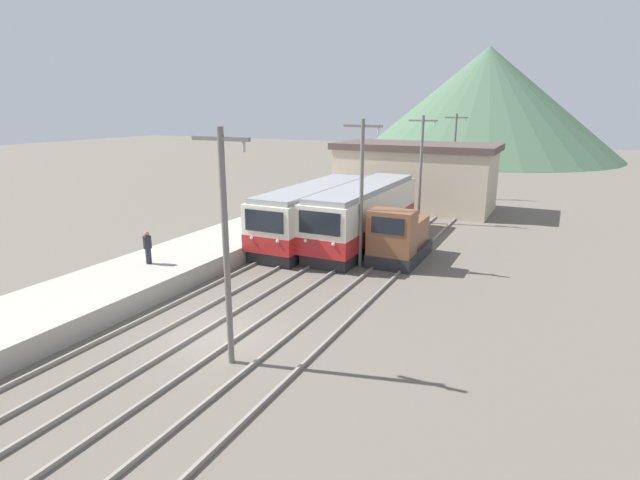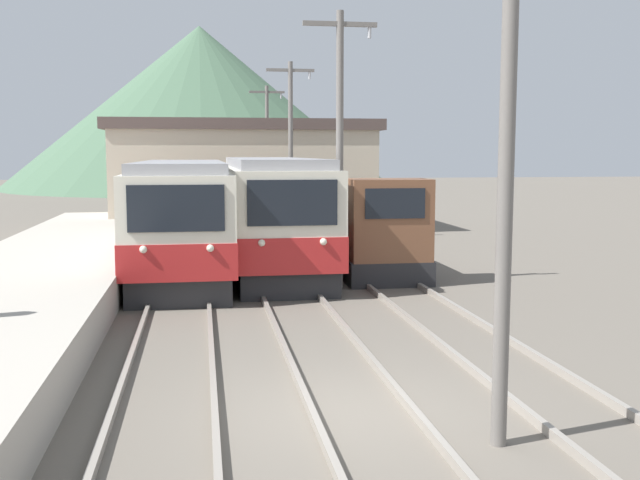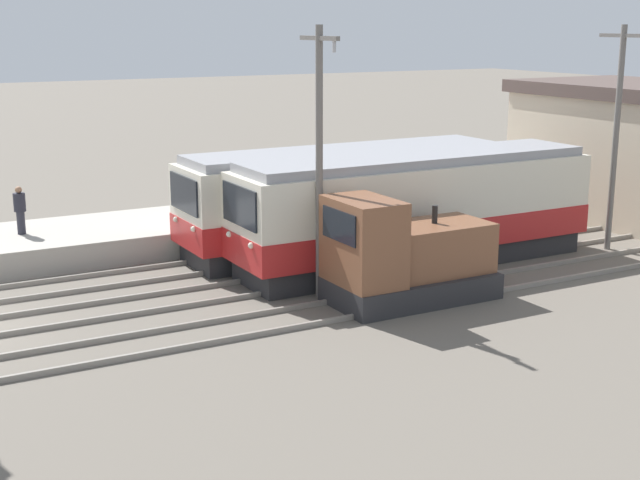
# 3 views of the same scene
# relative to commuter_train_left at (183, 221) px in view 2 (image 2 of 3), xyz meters

# --- Properties ---
(ground_plane) EXTENTS (200.00, 200.00, 0.00)m
(ground_plane) POSITION_rel_commuter_train_left_xyz_m (2.60, -13.16, -1.62)
(ground_plane) COLOR #665E54
(track_left) EXTENTS (1.54, 60.00, 0.14)m
(track_left) POSITION_rel_commuter_train_left_xyz_m (-0.00, -13.16, -1.55)
(track_left) COLOR gray
(track_left) RESTS_ON ground
(track_center) EXTENTS (1.54, 60.00, 0.14)m
(track_center) POSITION_rel_commuter_train_left_xyz_m (2.80, -13.16, -1.55)
(track_center) COLOR gray
(track_center) RESTS_ON ground
(track_right) EXTENTS (1.54, 60.00, 0.14)m
(track_right) POSITION_rel_commuter_train_left_xyz_m (5.80, -13.16, -1.55)
(track_right) COLOR gray
(track_right) RESTS_ON ground
(commuter_train_left) EXTENTS (2.84, 11.60, 3.47)m
(commuter_train_left) POSITION_rel_commuter_train_left_xyz_m (0.00, 0.00, 0.00)
(commuter_train_left) COLOR #28282B
(commuter_train_left) RESTS_ON ground
(commuter_train_center) EXTENTS (2.84, 12.16, 3.56)m
(commuter_train_center) POSITION_rel_commuter_train_left_xyz_m (2.80, 0.90, 0.04)
(commuter_train_center) COLOR #28282B
(commuter_train_center) RESTS_ON ground
(shunting_locomotive) EXTENTS (2.40, 4.66, 3.00)m
(shunting_locomotive) POSITION_rel_commuter_train_left_xyz_m (5.80, -1.56, -0.41)
(shunting_locomotive) COLOR #28282B
(shunting_locomotive) RESTS_ON ground
(catenary_mast_near) EXTENTS (2.00, 0.20, 7.47)m
(catenary_mast_near) POSITION_rel_commuter_train_left_xyz_m (4.31, -14.63, 2.44)
(catenary_mast_near) COLOR slate
(catenary_mast_near) RESTS_ON ground
(catenary_mast_mid) EXTENTS (2.00, 0.20, 7.47)m
(catenary_mast_mid) POSITION_rel_commuter_train_left_xyz_m (4.31, -3.39, 2.44)
(catenary_mast_mid) COLOR slate
(catenary_mast_mid) RESTS_ON ground
(catenary_mast_far) EXTENTS (2.00, 0.20, 7.47)m
(catenary_mast_far) POSITION_rel_commuter_train_left_xyz_m (4.31, 7.86, 2.44)
(catenary_mast_far) COLOR slate
(catenary_mast_far) RESTS_ON ground
(catenary_mast_distant) EXTENTS (2.00, 0.20, 7.47)m
(catenary_mast_distant) POSITION_rel_commuter_train_left_xyz_m (4.31, 19.10, 2.44)
(catenary_mast_distant) COLOR slate
(catenary_mast_distant) RESTS_ON ground
(station_building) EXTENTS (12.60, 6.30, 5.26)m
(station_building) POSITION_rel_commuter_train_left_xyz_m (2.57, 12.84, 1.03)
(station_building) COLOR beige
(station_building) RESTS_ON ground
(mountain_backdrop) EXTENTS (41.99, 41.99, 17.37)m
(mountain_backdrop) POSITION_rel_commuter_train_left_xyz_m (0.63, 60.29, 7.06)
(mountain_backdrop) COLOR #47664C
(mountain_backdrop) RESTS_ON ground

